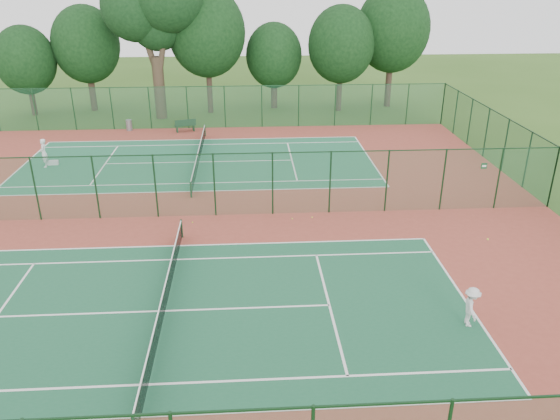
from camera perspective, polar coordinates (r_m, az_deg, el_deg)
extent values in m
plane|color=#34591C|center=(29.79, -9.67, -0.61)|extent=(120.00, 120.00, 0.00)
cube|color=brown|center=(29.79, -9.67, -0.60)|extent=(40.00, 36.00, 0.01)
cube|color=#1B5738|center=(21.95, -11.87, -10.29)|extent=(23.77, 10.97, 0.01)
cube|color=#206844|center=(38.13, -8.42, 4.98)|extent=(23.77, 10.97, 0.01)
cube|color=#1C5439|center=(46.31, -7.72, 10.60)|extent=(40.00, 0.02, 3.50)
cube|color=#153C1F|center=(45.95, -7.84, 12.67)|extent=(40.00, 0.05, 0.05)
cube|color=black|center=(12.93, -18.62, -19.82)|extent=(40.00, 0.05, 0.05)
cube|color=#1A4E34|center=(33.39, 26.66, 3.06)|extent=(0.02, 36.00, 3.50)
cube|color=#12321E|center=(32.90, 27.20, 5.84)|extent=(0.05, 36.00, 0.05)
cube|color=#1A4F2E|center=(29.12, -9.90, 2.53)|extent=(40.00, 0.02, 3.50)
cube|color=black|center=(28.56, -10.14, 5.73)|extent=(40.00, 0.05, 0.05)
cylinder|color=#13361E|center=(27.24, -10.24, -1.93)|extent=(0.10, 0.10, 0.97)
cube|color=black|center=(21.69, -11.97, -9.26)|extent=(0.02, 12.80, 0.85)
cube|color=white|center=(21.46, -12.07, -8.28)|extent=(0.04, 12.80, 0.06)
cylinder|color=#163D23|center=(31.98, -9.29, 2.10)|extent=(0.10, 0.10, 0.97)
cylinder|color=#163D23|center=(44.10, -7.84, 8.23)|extent=(0.10, 0.10, 0.97)
cube|color=black|center=(37.99, -8.46, 5.65)|extent=(0.02, 12.80, 0.85)
cube|color=white|center=(37.86, -8.50, 6.28)|extent=(0.04, 12.80, 0.06)
imported|color=silver|center=(21.49, 19.35, -9.53)|extent=(0.71, 1.09, 1.57)
imported|color=silver|center=(39.74, -23.45, 5.49)|extent=(0.56, 0.76, 1.92)
cylinder|color=slate|center=(47.06, -15.49, 8.54)|extent=(0.65, 0.65, 0.89)
cube|color=#11321C|center=(45.66, -10.71, 8.29)|extent=(0.22, 0.46, 0.51)
cube|color=#11321C|center=(45.89, -9.02, 8.49)|extent=(0.22, 0.46, 0.51)
cube|color=#11321C|center=(45.70, -9.89, 8.73)|extent=(1.77, 0.94, 0.06)
cube|color=#11321C|center=(45.42, -9.86, 8.98)|extent=(1.65, 0.54, 0.51)
cube|color=silver|center=(40.22, -22.71, 4.58)|extent=(0.84, 0.38, 0.30)
sphere|color=#E7F138|center=(29.14, 3.38, -0.77)|extent=(0.07, 0.07, 0.07)
sphere|color=#CCE535|center=(28.96, 1.29, -0.90)|extent=(0.06, 0.06, 0.06)
sphere|color=#B6C52D|center=(28.88, -9.13, -1.28)|extent=(0.08, 0.08, 0.08)
cylinder|color=#382A1E|center=(50.12, -12.50, 12.34)|extent=(0.98, 0.98, 5.35)
cylinder|color=#382A1E|center=(49.92, -13.82, 16.86)|extent=(1.81, 0.53, 5.32)
cylinder|color=#382A1E|center=(49.21, -12.01, 17.24)|extent=(1.69, 0.50, 5.77)
sphere|color=black|center=(49.81, -14.89, 19.84)|extent=(5.71, 5.71, 5.71)
sphere|color=black|center=(50.07, -12.73, 18.52)|extent=(4.64, 4.64, 4.64)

